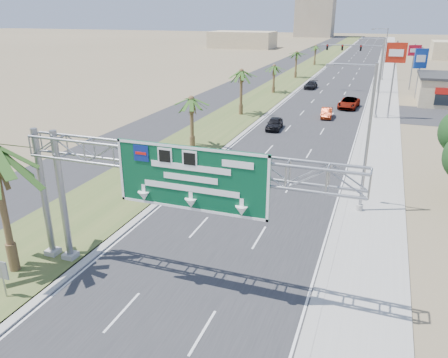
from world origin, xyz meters
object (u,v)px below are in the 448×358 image
at_px(sign_gantry, 164,170).
at_px(car_right_lane, 349,103).
at_px(car_far, 311,85).
at_px(car_mid_lane, 327,113).
at_px(pole_sign_red_far, 414,54).
at_px(pole_sign_blue, 421,61).
at_px(signal_mast, 368,63).
at_px(pole_sign_red_near, 396,58).
at_px(car_left_lane, 274,124).

height_order(sign_gantry, car_right_lane, sign_gantry).
height_order(car_right_lane, car_far, car_right_lane).
height_order(car_mid_lane, pole_sign_red_far, pole_sign_red_far).
distance_m(sign_gantry, pole_sign_blue, 60.71).
relative_size(sign_gantry, signal_mast, 1.63).
bearing_deg(pole_sign_red_near, sign_gantry, -103.35).
relative_size(car_right_lane, pole_sign_red_near, 0.57).
bearing_deg(pole_sign_blue, pole_sign_red_far, 94.20).
height_order(sign_gantry, car_left_lane, sign_gantry).
bearing_deg(pole_sign_red_far, car_left_lane, -113.93).
bearing_deg(signal_mast, car_far, 175.49).
bearing_deg(pole_sign_red_near, car_far, 123.05).
relative_size(car_right_lane, pole_sign_blue, 0.69).
xyz_separation_m(car_left_lane, pole_sign_red_near, (12.45, 10.30, 6.94)).
bearing_deg(car_mid_lane, car_far, 99.57).
bearing_deg(car_right_lane, pole_sign_blue, 55.98).
bearing_deg(pole_sign_blue, signal_mast, 159.06).
bearing_deg(pole_sign_red_far, car_mid_lane, -111.56).
distance_m(signal_mast, car_left_lane, 31.43).
bearing_deg(pole_sign_red_far, sign_gantry, -101.19).
bearing_deg(sign_gantry, signal_mast, 84.26).
bearing_deg(signal_mast, pole_sign_red_near, -78.97).
relative_size(signal_mast, car_left_lane, 2.53).
xyz_separation_m(car_right_lane, pole_sign_red_far, (8.66, 20.17, 5.40)).
xyz_separation_m(sign_gantry, pole_sign_red_far, (13.39, 67.67, 0.10)).
height_order(car_right_lane, pole_sign_blue, pole_sign_blue).
distance_m(car_right_lane, car_far, 17.22).
bearing_deg(pole_sign_blue, car_left_lane, -121.33).
bearing_deg(car_mid_lane, car_right_lane, 68.56).
distance_m(car_mid_lane, car_far, 23.25).
xyz_separation_m(signal_mast, car_mid_lane, (-3.67, -21.78, -4.21)).
xyz_separation_m(pole_sign_red_near, pole_sign_red_far, (3.32, 25.26, -1.48)).
height_order(signal_mast, pole_sign_blue, signal_mast).
bearing_deg(car_mid_lane, signal_mast, 75.64).
xyz_separation_m(car_left_lane, pole_sign_blue, (16.41, 26.95, 5.16)).
bearing_deg(car_far, car_right_lane, -59.40).
xyz_separation_m(car_mid_lane, car_far, (-5.76, 22.52, 0.00)).
xyz_separation_m(car_far, pole_sign_blue, (17.22, -3.72, 5.21)).
bearing_deg(pole_sign_blue, sign_gantry, -103.35).
xyz_separation_m(car_left_lane, car_far, (-0.81, 30.68, -0.05)).
height_order(sign_gantry, pole_sign_red_near, pole_sign_red_near).
bearing_deg(car_left_lane, sign_gantry, -89.15).
relative_size(signal_mast, car_mid_lane, 2.63).
bearing_deg(pole_sign_blue, car_right_lane, -128.77).
bearing_deg(car_far, car_mid_lane, -72.44).
bearing_deg(car_far, pole_sign_red_near, -53.74).
bearing_deg(car_left_lane, car_far, 88.11).
xyz_separation_m(pole_sign_blue, pole_sign_red_far, (-0.63, 8.60, 0.30)).
xyz_separation_m(signal_mast, pole_sign_red_far, (7.15, 5.62, 1.30)).
bearing_deg(car_left_lane, pole_sign_red_far, 62.66).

